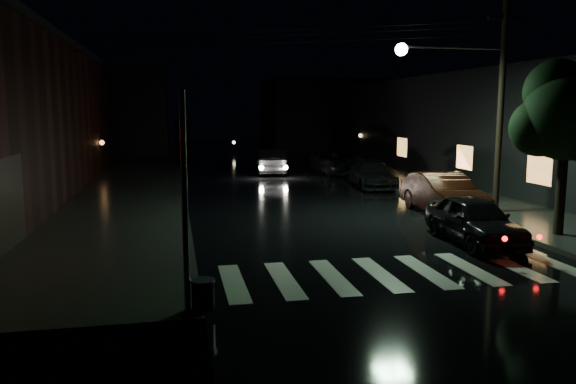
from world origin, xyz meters
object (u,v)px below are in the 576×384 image
oncoming_car (271,161)px  parked_car_a (475,220)px  parked_car_c (372,174)px  parked_car_d (337,161)px  parked_car_b (443,194)px

oncoming_car → parked_car_a: bearing=104.8°
parked_car_c → parked_car_d: bearing=96.5°
parked_car_c → parked_car_d: size_ratio=0.84×
parked_car_a → parked_car_c: bearing=86.1°
parked_car_a → parked_car_c: (1.27, 12.45, -0.03)m
parked_car_c → parked_car_b: bearing=-83.5°
parked_car_b → parked_car_c: size_ratio=1.03×
parked_car_b → parked_car_c: (0.00, 7.92, -0.12)m
parked_car_b → parked_car_c: bearing=92.0°
parked_car_a → parked_car_d: bearing=88.1°
parked_car_a → parked_car_b: size_ratio=0.86×
parked_car_d → parked_car_a: bearing=-100.1°
parked_car_a → parked_car_b: (1.27, 4.52, 0.09)m
parked_car_a → parked_car_c: size_ratio=0.89×
parked_car_c → oncoming_car: size_ratio=1.00×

